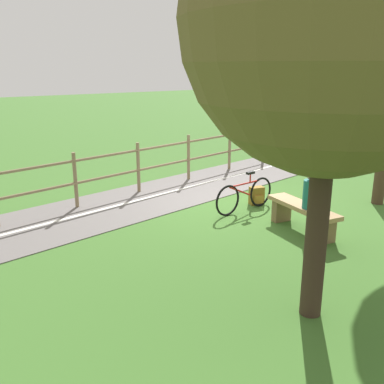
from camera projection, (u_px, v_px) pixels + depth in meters
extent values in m
plane|color=#3D6B28|center=(229.00, 202.00, 9.87)|extent=(80.00, 80.00, 0.00)
cube|color=#66605E|center=(38.00, 226.00, 8.33)|extent=(6.40, 36.04, 0.02)
cube|color=silver|center=(38.00, 226.00, 8.33)|extent=(3.70, 31.81, 0.00)
cube|color=#A88456|center=(303.00, 207.00, 7.99)|extent=(1.70, 0.73, 0.08)
cube|color=brown|center=(325.00, 231.00, 7.53)|extent=(0.23, 0.39, 0.43)
cube|color=brown|center=(282.00, 210.00, 8.60)|extent=(0.23, 0.39, 0.43)
cylinder|color=#1E6B66|center=(312.00, 194.00, 7.73)|extent=(0.37, 0.37, 0.51)
sphere|color=#9E755B|center=(313.00, 175.00, 7.62)|extent=(0.23, 0.23, 0.23)
torus|color=black|center=(228.00, 201.00, 8.86)|extent=(0.07, 0.65, 0.65)
torus|color=black|center=(261.00, 192.00, 9.48)|extent=(0.07, 0.65, 0.65)
cylinder|color=red|center=(245.00, 184.00, 9.09)|extent=(0.07, 0.86, 0.04)
cylinder|color=red|center=(240.00, 191.00, 9.04)|extent=(0.06, 0.62, 0.31)
cylinder|color=red|center=(250.00, 178.00, 9.16)|extent=(0.03, 0.03, 0.20)
cube|color=black|center=(250.00, 173.00, 9.13)|extent=(0.09, 0.20, 0.05)
cube|color=olive|center=(257.00, 196.00, 9.65)|extent=(0.27, 0.35, 0.40)
cube|color=#A57A2A|center=(259.00, 200.00, 9.56)|extent=(0.10, 0.22, 0.18)
cylinder|color=#847051|center=(264.00, 142.00, 14.01)|extent=(0.08, 0.08, 1.22)
cylinder|color=#847051|center=(230.00, 149.00, 12.84)|extent=(0.08, 0.08, 1.22)
cylinder|color=#847051|center=(189.00, 158.00, 11.66)|extent=(0.08, 0.08, 1.22)
cylinder|color=#847051|center=(138.00, 168.00, 10.48)|extent=(0.08, 0.08, 1.22)
cylinder|color=#847051|center=(75.00, 180.00, 9.31)|extent=(0.08, 0.08, 1.22)
cylinder|color=#847051|center=(35.00, 167.00, 8.60)|extent=(2.20, 15.33, 0.06)
cylinder|color=#847051|center=(38.00, 191.00, 8.73)|extent=(2.20, 15.33, 0.06)
cylinder|color=#38281E|center=(318.00, 214.00, 5.06)|extent=(0.26, 0.26, 2.60)
sphere|color=brown|center=(335.00, 20.00, 4.47)|extent=(3.28, 3.28, 3.28)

